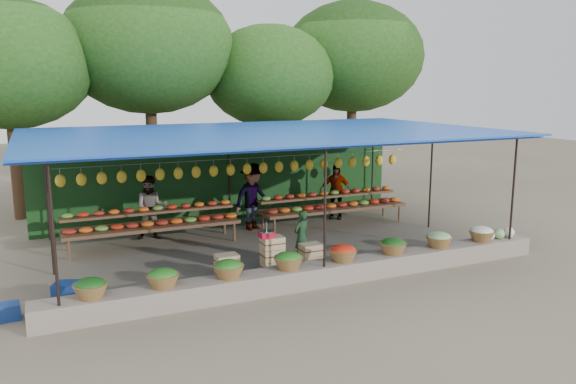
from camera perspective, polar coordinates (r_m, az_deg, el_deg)
name	(u,v)px	position (r m, az deg, el deg)	size (l,w,h in m)	color
ground	(268,248)	(13.66, -2.04, -5.66)	(60.00, 60.00, 0.00)	#665A4B
stone_curb	(321,274)	(11.23, 3.33, -8.31)	(10.60, 0.55, 0.40)	slate
stall_canopy	(266,137)	(13.23, -2.25, 5.58)	(10.80, 6.60, 2.82)	black
produce_baskets	(316,257)	(11.07, 2.88, -6.60)	(8.98, 0.58, 0.34)	brown
netting_backdrop	(226,177)	(16.28, -6.27, 1.48)	(10.60, 0.06, 2.50)	#1A491F
tree_row	(211,59)	(19.04, -7.83, 13.22)	(16.51, 5.50, 7.12)	#332512
fruit_table_left	(152,221)	(14.09, -13.61, -2.90)	(4.21, 0.95, 0.93)	#523A21
fruit_table_right	(333,204)	(15.75, 4.54, -1.19)	(4.21, 0.95, 0.93)	#523A21
crate_counter	(271,258)	(11.83, -1.71, -6.72)	(2.35, 0.34, 0.77)	tan
weighing_scale	(266,234)	(11.64, -2.20, -4.26)	(0.31, 0.31, 0.33)	red
vendor_seated	(302,237)	(12.37, 1.39, -4.55)	(0.44, 0.29, 1.19)	#18351D
customer_left	(151,208)	(14.58, -13.70, -1.57)	(0.80, 0.62, 1.65)	slate
customer_mid	(253,197)	(15.19, -3.60, -0.48)	(1.17, 0.67, 1.81)	slate
customer_right	(336,191)	(16.47, 4.87, 0.07)	(0.95, 0.40, 1.62)	slate
blue_crate_front	(5,312)	(10.70, -26.78, -10.84)	(0.46, 0.33, 0.27)	navy
blue_crate_back	(70,291)	(11.15, -21.30, -9.39)	(0.55, 0.39, 0.33)	navy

